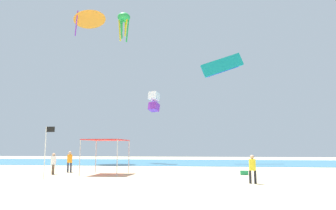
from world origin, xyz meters
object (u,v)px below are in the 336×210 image
(person_central, at_px, (53,162))
(kite_delta_orange, at_px, (89,17))
(kite_box_white, at_px, (154,102))
(cooler_box, at_px, (244,172))
(canopy_tent, at_px, (106,141))
(kite_parafoil_teal, at_px, (222,65))
(person_near_tent, at_px, (70,160))
(person_leftmost, at_px, (252,167))
(banner_flag, at_px, (46,147))
(kite_octopus_green, at_px, (124,19))

(person_central, height_order, kite_delta_orange, kite_delta_orange)
(person_central, distance_m, kite_box_white, 19.53)
(cooler_box, bearing_deg, canopy_tent, -175.39)
(cooler_box, height_order, kite_delta_orange, kite_delta_orange)
(kite_parafoil_teal, xyz_separation_m, kite_box_white, (-9.13, -3.20, -5.45))
(canopy_tent, height_order, kite_box_white, kite_box_white)
(person_near_tent, distance_m, person_leftmost, 15.15)
(kite_parafoil_teal, bearing_deg, person_central, 40.36)
(person_leftmost, bearing_deg, banner_flag, 166.91)
(person_near_tent, xyz_separation_m, banner_flag, (1.01, -5.56, 1.03))
(banner_flag, bearing_deg, kite_delta_orange, 107.05)
(cooler_box, bearing_deg, person_leftmost, -91.02)
(person_central, xyz_separation_m, kite_parafoil_teal, (13.48, 20.85, 12.58))
(kite_box_white, bearing_deg, cooler_box, 138.60)
(person_near_tent, relative_size, person_leftmost, 1.08)
(banner_flag, bearing_deg, kite_parafoil_teal, 63.36)
(cooler_box, bearing_deg, person_central, -173.56)
(cooler_box, height_order, kite_box_white, kite_box_white)
(cooler_box, xyz_separation_m, kite_parafoil_teal, (-0.67, 19.25, 13.33))
(person_leftmost, distance_m, kite_delta_orange, 36.50)
(person_near_tent, relative_size, kite_parafoil_teal, 0.28)
(kite_box_white, bearing_deg, kite_octopus_green, -23.61)
(canopy_tent, xyz_separation_m, kite_delta_orange, (-9.43, 18.30, 18.54))
(person_leftmost, distance_m, person_central, 14.67)
(person_near_tent, distance_m, person_central, 2.14)
(canopy_tent, relative_size, person_leftmost, 2.05)
(cooler_box, xyz_separation_m, kite_octopus_green, (-15.62, 21.08, 21.89))
(kite_box_white, bearing_deg, kite_parafoil_teal, -143.50)
(person_near_tent, height_order, banner_flag, banner_flag)
(person_central, height_order, cooler_box, person_central)
(canopy_tent, distance_m, kite_parafoil_teal, 24.88)
(kite_delta_orange, height_order, kite_box_white, kite_delta_orange)
(person_central, bearing_deg, kite_delta_orange, -179.62)
(kite_octopus_green, xyz_separation_m, kite_delta_orange, (-4.15, -3.61, -1.06))
(person_central, height_order, kite_box_white, kite_box_white)
(cooler_box, bearing_deg, kite_octopus_green, 126.54)
(canopy_tent, height_order, person_central, canopy_tent)
(kite_box_white, bearing_deg, person_central, 93.33)
(banner_flag, relative_size, kite_octopus_green, 0.72)
(canopy_tent, xyz_separation_m, kite_parafoil_teal, (9.67, 20.09, 11.04))
(banner_flag, distance_m, kite_octopus_green, 33.03)
(person_near_tent, height_order, kite_delta_orange, kite_delta_orange)
(canopy_tent, relative_size, cooler_box, 5.64)
(person_near_tent, bearing_deg, kite_box_white, 11.21)
(canopy_tent, bearing_deg, kite_octopus_green, 103.55)
(canopy_tent, height_order, kite_parafoil_teal, kite_parafoil_teal)
(person_leftmost, xyz_separation_m, banner_flag, (-12.76, 0.78, 1.11))
(kite_delta_orange, bearing_deg, person_leftmost, -100.19)
(person_near_tent, xyz_separation_m, kite_box_white, (4.07, 15.53, 7.06))
(kite_delta_orange, bearing_deg, kite_octopus_green, -9.33)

